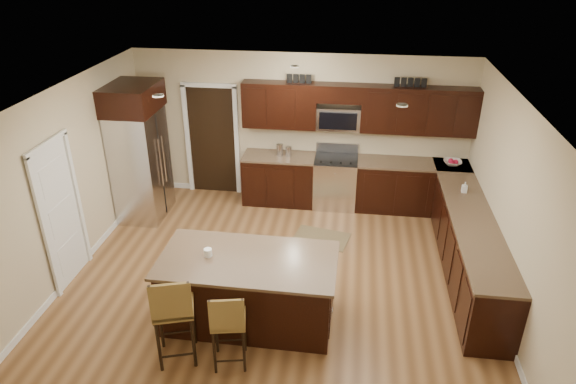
# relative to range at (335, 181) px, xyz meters

# --- Properties ---
(floor) EXTENTS (6.00, 6.00, 0.00)m
(floor) POSITION_rel_range_xyz_m (-0.68, -2.45, -0.47)
(floor) COLOR brown
(floor) RESTS_ON ground
(ceiling) EXTENTS (6.00, 6.00, 0.00)m
(ceiling) POSITION_rel_range_xyz_m (-0.68, -2.45, 2.23)
(ceiling) COLOR silver
(ceiling) RESTS_ON wall_back
(wall_back) EXTENTS (6.00, 0.00, 6.00)m
(wall_back) POSITION_rel_range_xyz_m (-0.68, 0.30, 0.88)
(wall_back) COLOR #C6B58F
(wall_back) RESTS_ON floor
(wall_left) EXTENTS (0.00, 5.50, 5.50)m
(wall_left) POSITION_rel_range_xyz_m (-3.68, -2.45, 0.88)
(wall_left) COLOR #C6B58F
(wall_left) RESTS_ON floor
(wall_right) EXTENTS (0.00, 5.50, 5.50)m
(wall_right) POSITION_rel_range_xyz_m (2.32, -2.45, 0.88)
(wall_right) COLOR #C6B58F
(wall_right) RESTS_ON floor
(base_cabinets) EXTENTS (4.02, 3.96, 0.92)m
(base_cabinets) POSITION_rel_range_xyz_m (1.22, -1.01, -0.01)
(base_cabinets) COLOR black
(base_cabinets) RESTS_ON floor
(upper_cabinets) EXTENTS (4.00, 0.33, 0.80)m
(upper_cabinets) POSITION_rel_range_xyz_m (0.36, 0.13, 1.37)
(upper_cabinets) COLOR black
(upper_cabinets) RESTS_ON wall_back
(range) EXTENTS (0.76, 0.64, 1.11)m
(range) POSITION_rel_range_xyz_m (0.00, 0.00, 0.00)
(range) COLOR silver
(range) RESTS_ON floor
(microwave) EXTENTS (0.76, 0.31, 0.40)m
(microwave) POSITION_rel_range_xyz_m (0.00, 0.15, 1.15)
(microwave) COLOR silver
(microwave) RESTS_ON upper_cabinets
(doorway) EXTENTS (0.85, 0.03, 2.06)m
(doorway) POSITION_rel_range_xyz_m (-2.33, 0.28, 0.56)
(doorway) COLOR black
(doorway) RESTS_ON floor
(pantry_door) EXTENTS (0.03, 0.80, 2.04)m
(pantry_door) POSITION_rel_range_xyz_m (-3.66, -2.75, 0.55)
(pantry_door) COLOR white
(pantry_door) RESTS_ON floor
(letter_decor) EXTENTS (2.20, 0.03, 0.15)m
(letter_decor) POSITION_rel_range_xyz_m (0.22, 0.13, 1.82)
(letter_decor) COLOR black
(letter_decor) RESTS_ON upper_cabinets
(island) EXTENTS (2.21, 1.17, 0.92)m
(island) POSITION_rel_range_xyz_m (-0.92, -3.30, -0.04)
(island) COLOR black
(island) RESTS_ON floor
(stool_left) EXTENTS (0.56, 0.56, 1.20)m
(stool_left) POSITION_rel_range_xyz_m (-1.60, -4.15, 0.28)
(stool_left) COLOR olive
(stool_left) RESTS_ON floor
(stool_mid) EXTENTS (0.45, 0.45, 1.03)m
(stool_mid) POSITION_rel_range_xyz_m (-0.99, -4.14, 0.17)
(stool_mid) COLOR olive
(stool_mid) RESTS_ON floor
(refrigerator) EXTENTS (0.79, 1.01, 2.35)m
(refrigerator) POSITION_rel_range_xyz_m (-3.30, -0.80, 0.73)
(refrigerator) COLOR silver
(refrigerator) RESTS_ON floor
(floor_mat) EXTENTS (0.99, 0.76, 0.01)m
(floor_mat) POSITION_rel_range_xyz_m (-0.15, -1.23, -0.47)
(floor_mat) COLOR brown
(floor_mat) RESTS_ON floor
(fruit_bowl) EXTENTS (0.32, 0.32, 0.08)m
(fruit_bowl) POSITION_rel_range_xyz_m (2.00, -0.00, 0.49)
(fruit_bowl) COLOR silver
(fruit_bowl) RESTS_ON base_cabinets
(soap_bottle) EXTENTS (0.08, 0.08, 0.17)m
(soap_bottle) POSITION_rel_range_xyz_m (2.02, -1.07, 0.53)
(soap_bottle) COLOR #B2B2B2
(soap_bottle) RESTS_ON base_cabinets
(canister_tall) EXTENTS (0.12, 0.12, 0.22)m
(canister_tall) POSITION_rel_range_xyz_m (-1.01, -0.00, 0.56)
(canister_tall) COLOR silver
(canister_tall) RESTS_ON base_cabinets
(canister_short) EXTENTS (0.11, 0.11, 0.18)m
(canister_short) POSITION_rel_range_xyz_m (-0.86, -0.00, 0.54)
(canister_short) COLOR silver
(canister_short) RESTS_ON base_cabinets
(island_jar) EXTENTS (0.10, 0.10, 0.10)m
(island_jar) POSITION_rel_range_xyz_m (-1.42, -3.30, 0.50)
(island_jar) COLOR white
(island_jar) RESTS_ON island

